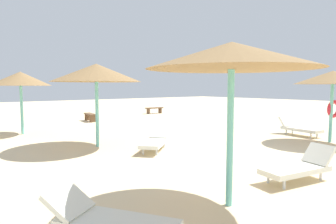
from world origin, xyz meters
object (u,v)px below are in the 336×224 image
parasol_1 (20,79)px  lounger_5 (299,167)px  lounger_0 (109,220)px  lounger_4 (299,128)px  parasol_0 (232,56)px  lounger_3 (155,141)px  parasol_4 (333,78)px  bench_1 (90,116)px  parasol_3 (96,73)px  bench_0 (154,109)px

parasol_1 → lounger_5: parasol_1 is taller
parasol_1 → lounger_0: parasol_1 is taller
lounger_4 → lounger_5: 6.88m
parasol_0 → lounger_5: parasol_0 is taller
lounger_3 → lounger_4: 6.96m
parasol_4 → parasol_1: bearing=132.7°
lounger_0 → bench_1: lounger_0 is taller
lounger_4 → parasol_3: bearing=157.2°
bench_0 → bench_1: (-6.27, -1.71, 0.00)m
parasol_0 → lounger_3: (1.70, 4.57, -2.38)m
parasol_3 → lounger_0: bearing=-114.0°
parasol_4 → lounger_3: 7.25m
bench_1 → lounger_0: bearing=-112.9°
parasol_0 → parasol_1: bearing=95.4°
parasol_1 → bench_1: (4.49, 2.79, -2.17)m
parasol_4 → lounger_5: parasol_4 is taller
parasol_4 → lounger_0: 10.44m
parasol_0 → bench_0: (9.71, 15.55, -2.35)m
lounger_3 → bench_0: size_ratio=1.22×
parasol_1 → lounger_5: 11.88m
lounger_5 → bench_0: (7.37, 15.68, 0.02)m
lounger_4 → bench_1: lounger_4 is taller
lounger_3 → parasol_4: bearing=-27.3°
parasol_0 → lounger_5: (2.34, -0.13, -2.37)m
lounger_5 → lounger_0: bearing=175.4°
parasol_0 → parasol_4: size_ratio=1.07×
parasol_4 → bench_0: size_ratio=1.84×
bench_0 → lounger_0: bearing=-128.1°
parasol_3 → lounger_5: (1.91, -6.49, -2.33)m
lounger_3 → lounger_4: (6.77, -1.59, 0.01)m
parasol_4 → bench_1: size_ratio=1.83×
parasol_4 → parasol_0: bearing=-169.9°
lounger_0 → bench_1: size_ratio=1.27×
lounger_3 → bench_0: (8.01, 10.98, 0.03)m
parasol_4 → lounger_0: parasol_4 is taller
bench_0 → parasol_3: bearing=-135.3°
parasol_3 → lounger_4: parasol_3 is taller
parasol_3 → parasol_4: parasol_3 is taller
parasol_3 → lounger_4: (8.05, -3.39, -2.33)m
parasol_1 → lounger_3: bearing=-67.0°
bench_0 → parasol_0: bearing=-122.0°
lounger_5 → lounger_3: bearing=97.7°
parasol_3 → parasol_4: size_ratio=1.13×
lounger_3 → bench_1: bearing=79.3°
parasol_1 → lounger_0: size_ratio=1.45×
bench_0 → bench_1: same height
parasol_3 → lounger_3: parasol_3 is taller
lounger_5 → bench_1: bearing=85.5°
parasol_0 → bench_1: bearing=76.0°
lounger_5 → bench_0: size_ratio=1.27×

